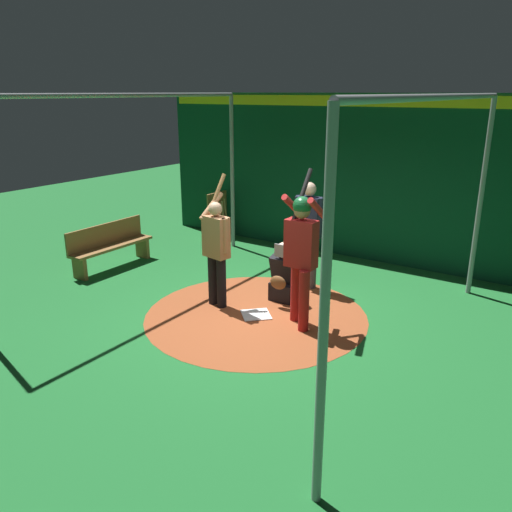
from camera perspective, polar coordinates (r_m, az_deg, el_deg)
The scene contains 12 objects.
ground_plane at distance 7.83m, azimuth 0.00°, elevation -6.63°, with size 25.23×25.23×0.00m, color #1E6B2D.
dirt_circle at distance 7.83m, azimuth 0.00°, elevation -6.61°, with size 3.37×3.37×0.01m, color #9E4C28.
home_plate at distance 7.82m, azimuth 0.00°, elevation -6.55°, with size 0.42×0.42×0.01m, color white.
batter at distance 7.13m, azimuth 5.07°, elevation 0.91°, with size 0.68×0.49×2.22m.
catcher at distance 8.24m, azimuth 3.14°, elevation -2.43°, with size 0.58×0.40×0.99m.
umpire at distance 8.67m, azimuth 5.84°, elevation 3.02°, with size 0.23×0.49×1.83m.
visitor at distance 7.89m, azimuth -4.44°, elevation 1.05°, with size 0.59×0.51×2.04m.
back_wall at distance 10.44m, azimuth 11.24°, elevation 8.62°, with size 0.23×9.23×3.23m.
cage_frame at distance 7.19m, azimuth 0.00°, elevation 9.78°, with size 5.63×5.02×3.23m.
bat_rack at distance 12.04m, azimuth -3.71°, elevation 4.62°, with size 1.06×0.21×1.05m.
bench at distance 10.18m, azimuth -15.99°, elevation 1.21°, with size 1.79×0.36×0.85m.
baseball_0 at distance 8.79m, azimuth 3.43°, elevation -3.54°, with size 0.07×0.07×0.07m, color white.
Camera 1 is at (5.91, 3.97, 3.25)m, focal length 35.84 mm.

